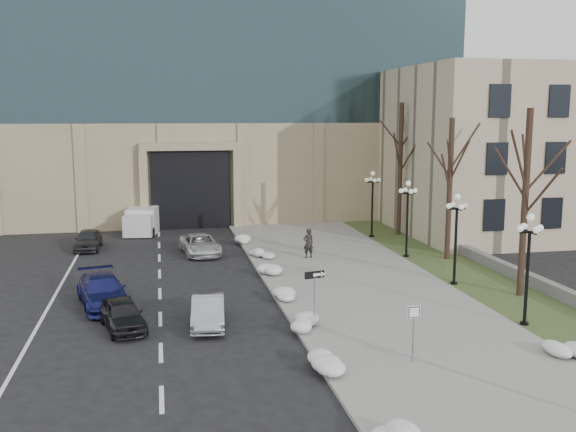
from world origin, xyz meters
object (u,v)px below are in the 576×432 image
object	(u,v)px
car_a	(123,314)
keep_sign	(414,322)
box_truck	(144,219)
car_b	(208,311)
lamppost_d	(372,195)
car_d	(200,244)
lamppost_b	(456,227)
lamppost_c	(408,208)
lamppost_a	(528,254)
car_c	(103,291)
pedestrian	(308,243)
car_e	(88,239)
one_way_sign	(318,281)

from	to	relation	value
car_a	keep_sign	world-z (taller)	keep_sign
box_truck	car_b	bearing A→B (deg)	-73.72
car_a	lamppost_d	bearing A→B (deg)	31.10
car_b	keep_sign	xyz separation A→B (m)	(6.70, -5.70, 0.96)
car_d	box_truck	world-z (taller)	box_truck
keep_sign	lamppost_b	world-z (taller)	lamppost_b
box_truck	lamppost_c	world-z (taller)	lamppost_c
lamppost_a	lamppost_b	distance (m)	6.50
car_c	pedestrian	xyz separation A→B (m)	(11.39, 7.32, 0.32)
lamppost_a	lamppost_c	size ratio (longest dim) A/B	1.00
car_c	car_d	size ratio (longest dim) A/B	1.06
car_a	car_b	xyz separation A→B (m)	(3.46, -0.26, 0.01)
lamppost_a	lamppost_b	world-z (taller)	same
keep_sign	lamppost_c	xyz separation A→B (m)	(6.14, 15.96, 1.48)
car_a	lamppost_c	world-z (taller)	lamppost_c
lamppost_c	lamppost_d	world-z (taller)	same
box_truck	lamppost_d	bearing A→B (deg)	-11.53
box_truck	lamppost_c	bearing A→B (deg)	-29.20
lamppost_c	keep_sign	bearing A→B (deg)	-111.05
car_e	one_way_sign	distance (m)	21.16
car_e	pedestrian	distance (m)	14.52
car_d	lamppost_a	distance (m)	20.78
car_a	car_b	world-z (taller)	car_b
car_a	pedestrian	size ratio (longest dim) A/B	2.03
car_d	lamppost_a	size ratio (longest dim) A/B	0.95
car_d	lamppost_b	distance (m)	16.07
one_way_sign	lamppost_b	size ratio (longest dim) A/B	0.52
car_e	lamppost_c	xyz separation A→B (m)	(19.30, -6.51, 2.42)
lamppost_c	box_truck	bearing A→B (deg)	142.12
car_d	lamppost_c	xyz separation A→B (m)	(12.26, -3.60, 2.44)
pedestrian	box_truck	distance (m)	15.20
box_truck	one_way_sign	distance (m)	25.09
pedestrian	one_way_sign	distance (m)	12.72
pedestrian	lamppost_c	world-z (taller)	lamppost_c
car_c	box_truck	bearing A→B (deg)	72.59
car_d	car_e	size ratio (longest dim) A/B	1.18
car_a	car_b	bearing A→B (deg)	-18.56
car_e	lamppost_a	bearing A→B (deg)	-44.12
car_e	lamppost_b	bearing A→B (deg)	-32.79
one_way_sign	lamppost_b	distance (m)	9.96
car_e	lamppost_d	xyz separation A→B (m)	(19.30, -0.01, 2.42)
pedestrian	keep_sign	bearing A→B (deg)	78.36
car_b	lamppost_b	xyz separation A→B (m)	(12.84, 3.76, 2.45)
car_d	lamppost_c	size ratio (longest dim) A/B	0.95
box_truck	lamppost_b	distance (m)	24.71
lamppost_d	car_e	bearing A→B (deg)	179.98
car_a	car_d	bearing A→B (deg)	59.21
lamppost_c	lamppost_a	bearing A→B (deg)	-90.00
one_way_sign	lamppost_a	distance (m)	8.66
one_way_sign	lamppost_d	distance (m)	20.04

